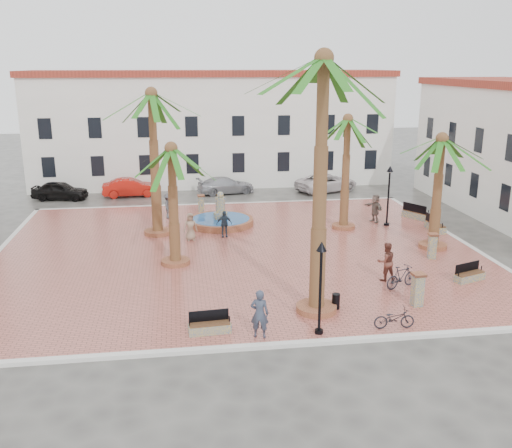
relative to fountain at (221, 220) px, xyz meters
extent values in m
plane|color=#56544F|center=(0.53, -5.29, -0.44)|extent=(120.00, 120.00, 0.00)
cube|color=#BA5F51|center=(0.53, -5.29, -0.37)|extent=(26.00, 22.00, 0.15)
cube|color=silver|center=(0.53, 5.71, -0.36)|extent=(26.30, 0.30, 0.16)
cube|color=silver|center=(0.53, -16.29, -0.36)|extent=(26.30, 0.30, 0.16)
cube|color=silver|center=(13.53, -5.29, -0.36)|extent=(0.30, 22.30, 0.16)
cube|color=white|center=(0.53, 14.71, 4.06)|extent=(30.00, 7.00, 9.00)
cube|color=maroon|center=(0.53, 14.71, 8.81)|extent=(30.40, 7.40, 0.50)
cube|color=black|center=(-12.60, 11.23, 1.76)|extent=(1.00, 0.12, 1.60)
cube|color=black|center=(-8.85, 11.23, 1.76)|extent=(1.00, 0.12, 1.60)
cube|color=black|center=(-5.10, 11.23, 1.76)|extent=(1.00, 0.12, 1.60)
cube|color=black|center=(-1.35, 11.23, 1.76)|extent=(1.00, 0.12, 1.60)
cube|color=black|center=(2.40, 11.23, 1.76)|extent=(1.00, 0.12, 1.60)
cube|color=black|center=(6.15, 11.23, 1.76)|extent=(1.00, 0.12, 1.60)
cube|color=black|center=(9.90, 11.23, 1.76)|extent=(1.00, 0.12, 1.60)
cube|color=black|center=(13.65, 11.23, 1.76)|extent=(1.00, 0.12, 1.60)
cube|color=black|center=(-12.60, 11.23, 4.76)|extent=(1.00, 0.12, 1.60)
cube|color=black|center=(-8.85, 11.23, 4.76)|extent=(1.00, 0.12, 1.60)
cube|color=black|center=(-5.10, 11.23, 4.76)|extent=(1.00, 0.12, 1.60)
cube|color=black|center=(-1.35, 11.23, 4.76)|extent=(1.00, 0.12, 1.60)
cube|color=black|center=(2.40, 11.23, 4.76)|extent=(1.00, 0.12, 1.60)
cube|color=black|center=(6.15, 11.23, 4.76)|extent=(1.00, 0.12, 1.60)
cube|color=black|center=(9.90, 11.23, 4.76)|extent=(1.00, 0.12, 1.60)
cube|color=black|center=(13.65, 11.23, 4.76)|extent=(1.00, 0.12, 1.60)
cube|color=black|center=(17.06, -3.64, 1.76)|extent=(0.12, 1.00, 1.60)
cube|color=black|center=(17.06, 0.07, 1.76)|extent=(0.12, 1.00, 1.60)
cube|color=black|center=(17.06, 3.79, 1.76)|extent=(0.12, 1.00, 1.60)
cube|color=black|center=(17.06, 7.50, 1.76)|extent=(0.12, 1.00, 1.60)
cube|color=black|center=(17.06, -3.64, 4.76)|extent=(0.12, 1.00, 1.60)
cube|color=black|center=(17.06, 0.07, 4.76)|extent=(0.12, 1.00, 1.60)
cube|color=black|center=(17.06, 3.79, 4.76)|extent=(0.12, 1.00, 1.60)
cube|color=black|center=(17.06, 7.50, 4.76)|extent=(0.12, 1.00, 1.60)
cylinder|color=#A25A3A|center=(0.00, 0.00, -0.09)|extent=(4.17, 4.17, 0.40)
cylinder|color=#194C8C|center=(0.00, 0.00, 0.08)|extent=(3.67, 3.67, 0.06)
cylinder|color=gray|center=(0.00, 0.00, 0.10)|extent=(0.89, 0.89, 0.79)
cylinder|color=gray|center=(0.00, 0.00, 0.90)|extent=(0.60, 0.60, 1.19)
sphere|color=gray|center=(0.00, 0.00, 1.64)|extent=(0.44, 0.44, 0.44)
cylinder|color=#A25A3A|center=(-3.91, -1.55, -0.17)|extent=(1.62, 1.62, 0.24)
cylinder|color=brown|center=(-3.91, -1.55, 3.97)|extent=(0.53, 0.53, 8.04)
sphere|color=brown|center=(-3.91, -1.55, 7.99)|extent=(0.71, 0.71, 0.71)
cylinder|color=#A25A3A|center=(-2.88, -7.05, -0.18)|extent=(1.47, 1.47, 0.22)
cylinder|color=brown|center=(-2.88, -7.05, 2.78)|extent=(0.48, 0.48, 5.71)
sphere|color=brown|center=(-2.88, -7.05, 5.64)|extent=(0.64, 0.64, 0.64)
cylinder|color=#A25A3A|center=(2.86, -13.71, -0.17)|extent=(1.68, 1.68, 0.25)
cylinder|color=brown|center=(2.86, -13.71, 4.87)|extent=(0.55, 0.55, 9.82)
sphere|color=brown|center=(2.86, -13.71, 9.78)|extent=(0.73, 0.73, 0.73)
cylinder|color=#A25A3A|center=(11.31, -6.36, -0.18)|extent=(1.54, 1.54, 0.23)
cylinder|color=brown|center=(11.31, -6.36, 2.85)|extent=(0.50, 0.50, 5.83)
sphere|color=brown|center=(11.31, -6.36, 5.77)|extent=(0.67, 0.67, 0.67)
cylinder|color=#A25A3A|center=(7.52, -1.81, -0.19)|extent=(1.43, 1.43, 0.21)
cylinder|color=brown|center=(7.52, -1.81, 3.18)|extent=(0.47, 0.47, 6.51)
sphere|color=brown|center=(7.52, -1.81, 6.43)|extent=(0.63, 0.63, 0.63)
cube|color=gray|center=(-1.63, -15.10, -0.11)|extent=(1.65, 0.61, 0.36)
cube|color=#56351E|center=(-1.63, -15.10, 0.09)|extent=(1.55, 0.56, 0.05)
cube|color=black|center=(-1.65, -14.91, 0.34)|extent=(1.52, 0.16, 0.45)
cylinder|color=black|center=(-2.39, -15.16, 0.20)|extent=(0.05, 0.05, 0.27)
cylinder|color=black|center=(-0.87, -15.05, 0.20)|extent=(0.05, 0.05, 0.27)
cube|color=gray|center=(10.83, -11.39, -0.12)|extent=(1.67, 1.00, 0.35)
cube|color=#56351E|center=(10.83, -11.39, 0.09)|extent=(1.57, 0.93, 0.05)
cube|color=black|center=(10.77, -11.20, 0.33)|extent=(1.43, 0.56, 0.44)
cylinder|color=black|center=(10.12, -11.64, 0.19)|extent=(0.05, 0.05, 0.27)
cylinder|color=black|center=(11.54, -11.13, 0.19)|extent=(0.05, 0.05, 0.27)
cube|color=gray|center=(12.93, -3.19, -0.09)|extent=(0.61, 1.85, 0.41)
cube|color=#56351E|center=(12.93, -3.19, 0.15)|extent=(0.55, 1.75, 0.06)
cube|color=black|center=(12.70, -3.20, 0.42)|extent=(0.10, 1.73, 0.51)
cylinder|color=black|center=(12.95, -4.06, 0.27)|extent=(0.05, 0.05, 0.31)
cylinder|color=black|center=(12.90, -2.32, 0.27)|extent=(0.05, 0.05, 0.31)
cube|color=gray|center=(12.93, -0.33, -0.08)|extent=(1.47, 1.97, 0.43)
cube|color=#56351E|center=(12.93, -0.33, 0.17)|extent=(1.37, 1.85, 0.06)
cube|color=black|center=(12.72, -0.45, 0.46)|extent=(0.95, 1.61, 0.54)
cylinder|color=black|center=(13.38, -1.12, 0.30)|extent=(0.05, 0.05, 0.32)
cylinder|color=black|center=(12.47, 0.46, 0.30)|extent=(0.05, 0.05, 0.32)
cylinder|color=black|center=(2.47, -15.69, -0.22)|extent=(0.32, 0.32, 0.14)
cylinder|color=black|center=(2.47, -15.69, 1.42)|extent=(0.11, 0.11, 3.24)
cone|color=black|center=(2.47, -15.69, 3.18)|extent=(0.40, 0.40, 0.36)
sphere|color=beige|center=(2.47, -15.69, 3.04)|extent=(0.22, 0.22, 0.22)
cylinder|color=black|center=(10.39, -1.66, -0.22)|extent=(0.34, 0.34, 0.15)
cylinder|color=black|center=(10.39, -1.66, 1.50)|extent=(0.11, 0.11, 3.40)
cone|color=black|center=(10.39, -1.66, 3.34)|extent=(0.42, 0.42, 0.38)
sphere|color=beige|center=(10.39, -1.66, 3.20)|extent=(0.23, 0.23, 0.23)
cube|color=gray|center=(7.18, -13.78, 0.38)|extent=(0.44, 0.44, 1.35)
cube|color=#A25A3A|center=(7.18, -13.78, 1.11)|extent=(0.55, 0.55, 0.10)
cube|color=gray|center=(-1.09, 2.95, 0.31)|extent=(0.40, 0.40, 1.21)
cube|color=#A25A3A|center=(-1.09, 2.95, 0.96)|extent=(0.50, 0.50, 0.09)
cube|color=gray|center=(10.46, -8.07, 0.34)|extent=(0.45, 0.45, 1.26)
cube|color=#A25A3A|center=(10.46, -8.07, 1.01)|extent=(0.56, 0.56, 0.10)
cylinder|color=black|center=(3.72, -13.58, 0.03)|extent=(0.34, 0.34, 0.65)
imported|color=#353B4E|center=(0.19, -15.69, 0.65)|extent=(0.79, 0.62, 1.89)
imported|color=black|center=(5.44, -15.69, 0.12)|extent=(1.61, 0.64, 0.83)
imported|color=brown|center=(6.92, -10.74, 0.63)|extent=(0.98, 0.81, 1.85)
imported|color=black|center=(7.30, -11.75, 0.24)|extent=(1.82, 1.14, 1.06)
imported|color=#9B7F67|center=(-1.99, -3.08, 0.51)|extent=(0.86, 0.63, 1.61)
imported|color=#293C4E|center=(0.00, -2.66, 0.50)|extent=(0.95, 0.43, 1.58)
imported|color=#444449|center=(-3.28, 2.04, 0.55)|extent=(0.79, 1.17, 1.68)
imported|color=slate|center=(9.91, -0.73, 0.62)|extent=(1.02, 1.78, 1.83)
imported|color=black|center=(-11.53, 9.30, 0.27)|extent=(4.37, 2.31, 1.42)
imported|color=red|center=(-6.25, 9.65, 0.27)|extent=(4.41, 1.79, 1.42)
imported|color=#9FA1A8|center=(1.19, 9.69, 0.22)|extent=(4.82, 2.67, 1.32)
imported|color=silver|center=(9.39, 9.33, 0.28)|extent=(5.76, 4.31, 1.45)
camera|label=1|loc=(-2.64, -34.87, 9.56)|focal=40.00mm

